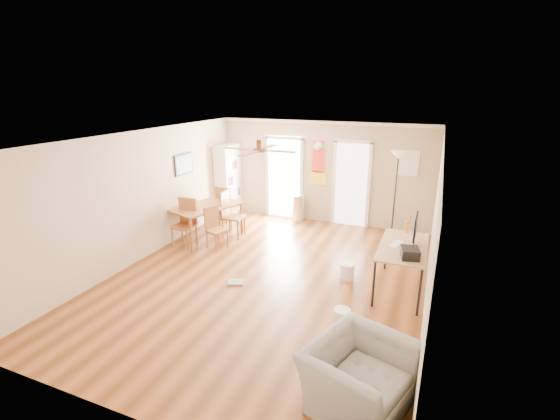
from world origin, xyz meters
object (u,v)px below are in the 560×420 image
at_px(torchiere_lamp, 395,194).
at_px(trash_can, 298,208).
at_px(bookshelf, 228,180).
at_px(armchair, 358,376).
at_px(dining_chair_far, 228,207).
at_px(wastebasket_a, 347,271).
at_px(wastebasket_b, 342,318).
at_px(dining_chair_right_b, 217,228).
at_px(dining_chair_right_a, 233,215).
at_px(computer_desk, 401,268).
at_px(dining_chair_near, 184,224).
at_px(dining_table, 207,222).
at_px(printer, 410,253).

bearing_deg(torchiere_lamp, trash_can, 178.01).
bearing_deg(bookshelf, armchair, -68.25).
relative_size(dining_chair_far, wastebasket_a, 3.52).
xyz_separation_m(wastebasket_a, wastebasket_b, (0.27, -1.54, -0.01)).
xyz_separation_m(trash_can, torchiere_lamp, (2.41, -0.08, 0.65)).
relative_size(dining_chair_right_b, torchiere_lamp, 0.45).
bearing_deg(dining_chair_right_b, dining_chair_far, 38.45).
height_order(dining_chair_right_a, wastebasket_a, dining_chair_right_a).
bearing_deg(wastebasket_b, torchiere_lamp, 87.12).
bearing_deg(computer_desk, dining_chair_near, 177.31).
bearing_deg(wastebasket_b, armchair, -69.63).
bearing_deg(wastebasket_b, dining_table, 148.36).
relative_size(dining_chair_right_b, computer_desk, 0.59).
relative_size(dining_chair_right_a, dining_chair_far, 1.01).
bearing_deg(dining_table, dining_chair_near, -105.46).
bearing_deg(wastebasket_a, computer_desk, -3.09).
height_order(dining_chair_near, torchiere_lamp, torchiere_lamp).
bearing_deg(trash_can, dining_chair_near, -124.61).
xyz_separation_m(wastebasket_b, armchair, (0.51, -1.36, 0.22)).
bearing_deg(wastebasket_a, bookshelf, 146.75).
bearing_deg(torchiere_lamp, dining_chair_near, -149.35).
bearing_deg(computer_desk, dining_table, 169.21).
bearing_deg(dining_chair_right_b, wastebasket_b, -100.55).
xyz_separation_m(dining_chair_far, torchiere_lamp, (3.89, 1.02, 0.47)).
relative_size(printer, armchair, 0.28).
bearing_deg(wastebasket_a, torchiere_lamp, 79.66).
relative_size(trash_can, wastebasket_a, 2.36).
xyz_separation_m(bookshelf, torchiere_lamp, (4.39, 0.08, 0.04)).
distance_m(printer, wastebasket_a, 1.42).
distance_m(trash_can, computer_desk, 4.00).
relative_size(dining_chair_right_b, dining_chair_near, 0.86).
xyz_separation_m(torchiere_lamp, printer, (0.60, -3.16, -0.10)).
distance_m(dining_chair_near, printer, 4.84).
distance_m(dining_chair_right_b, wastebasket_b, 3.77).
bearing_deg(dining_chair_near, bookshelf, 92.75).
bearing_deg(printer, dining_chair_near, 159.21).
xyz_separation_m(trash_can, armchair, (2.71, -5.63, 0.01)).
bearing_deg(armchair, dining_chair_right_a, 62.62).
bearing_deg(wastebasket_a, dining_chair_right_a, 159.70).
height_order(bookshelf, torchiere_lamp, torchiere_lamp).
relative_size(computer_desk, printer, 4.88).
xyz_separation_m(computer_desk, printer, (0.14, -0.47, 0.50)).
bearing_deg(dining_chair_near, torchiere_lamp, 28.35).
bearing_deg(dining_table, bookshelf, 102.37).
xyz_separation_m(dining_chair_near, wastebasket_a, (3.70, -0.17, -0.38)).
bearing_deg(bookshelf, dining_chair_right_a, -76.25).
bearing_deg(wastebasket_a, armchair, -74.99).
bearing_deg(bookshelf, wastebasket_a, -52.13).
distance_m(dining_chair_far, wastebasket_b, 4.87).
relative_size(dining_chair_near, printer, 3.34).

